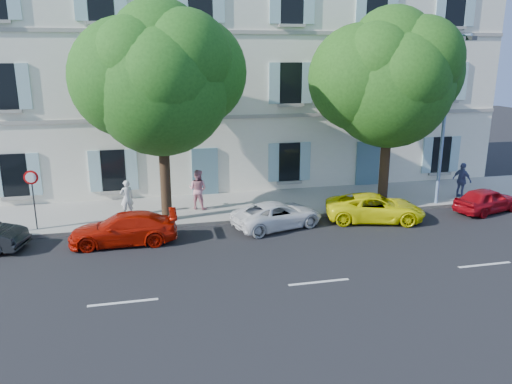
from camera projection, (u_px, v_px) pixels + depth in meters
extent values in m
plane|color=black|center=(284.00, 239.00, 19.51)|extent=(90.00, 90.00, 0.00)
cube|color=#A09E96|center=(258.00, 205.00, 23.67)|extent=(36.00, 4.50, 0.15)
cube|color=#9E998E|center=(269.00, 219.00, 21.63)|extent=(36.00, 0.16, 0.16)
cube|color=white|center=(234.00, 73.00, 27.51)|extent=(28.00, 7.00, 12.00)
imported|color=#B01305|center=(123.00, 229.00, 18.88)|extent=(4.06, 1.73, 1.17)
imported|color=white|center=(277.00, 215.00, 20.69)|extent=(4.20, 2.77, 1.07)
imported|color=#F8F30A|center=(375.00, 208.00, 21.50)|extent=(4.56, 2.95, 1.17)
imported|color=#990912|center=(487.00, 200.00, 22.70)|extent=(3.58, 2.22, 1.14)
cylinder|color=#3A2819|center=(165.00, 180.00, 20.85)|extent=(0.44, 0.44, 3.51)
ellipsoid|color=#286C1B|center=(161.00, 86.00, 19.83)|extent=(5.61, 5.61, 6.17)
cylinder|color=#3A2819|center=(384.00, 169.00, 23.07)|extent=(0.45, 0.45, 3.42)
ellipsoid|color=#29671A|center=(390.00, 85.00, 22.07)|extent=(5.56, 5.56, 6.12)
cylinder|color=#383A3D|center=(34.00, 204.00, 19.90)|extent=(0.06, 0.06, 2.05)
cylinder|color=red|center=(31.00, 177.00, 19.58)|extent=(0.56, 0.08, 0.56)
cylinder|color=#7293BF|center=(444.00, 123.00, 22.70)|extent=(0.15, 0.15, 7.60)
cylinder|color=#7293BF|center=(462.00, 35.00, 21.08)|extent=(0.10, 1.33, 0.09)
cube|color=#383A3D|center=(471.00, 38.00, 20.49)|extent=(0.24, 0.43, 0.17)
imported|color=silver|center=(127.00, 198.00, 21.66)|extent=(0.65, 0.50, 1.58)
imported|color=#D08593|center=(198.00, 189.00, 22.60)|extent=(1.12, 1.05, 1.82)
imported|color=#475182|center=(462.00, 180.00, 24.44)|extent=(0.74, 1.10, 1.73)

